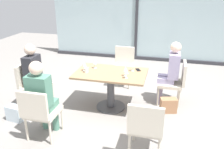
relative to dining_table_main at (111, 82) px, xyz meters
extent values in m
plane|color=gray|center=(0.00, 0.00, -0.54)|extent=(12.00, 12.00, 0.00)
cube|color=#9FB7BC|center=(0.00, 3.20, 0.81)|extent=(5.33, 0.03, 2.70)
cube|color=#2D2D33|center=(0.00, 3.17, 0.81)|extent=(0.08, 0.06, 2.70)
cube|color=#2D2D33|center=(0.00, 3.17, -0.49)|extent=(5.33, 0.10, 0.10)
cube|color=#997551|center=(0.00, 0.00, 0.17)|extent=(1.31, 0.83, 0.04)
cylinder|color=#4C4C51|center=(0.00, 0.00, -0.19)|extent=(0.14, 0.14, 0.69)
cylinder|color=#4C4C51|center=(0.00, 0.00, -0.53)|extent=(0.56, 0.56, 0.02)
cube|color=beige|center=(-1.37, -0.32, -0.12)|extent=(0.46, 0.46, 0.06)
cube|color=beige|center=(-1.62, -0.32, 0.12)|extent=(0.05, 0.46, 0.42)
cylinder|color=beige|center=(-1.17, -0.52, -0.35)|extent=(0.04, 0.04, 0.39)
cylinder|color=beige|center=(-1.17, -0.12, -0.35)|extent=(0.04, 0.04, 0.39)
cylinder|color=beige|center=(-1.57, -0.52, -0.35)|extent=(0.04, 0.04, 0.39)
cylinder|color=beige|center=(-1.57, -0.12, -0.35)|extent=(0.04, 0.04, 0.39)
cube|color=beige|center=(1.08, 0.48, -0.12)|extent=(0.46, 0.46, 0.06)
cube|color=beige|center=(1.33, 0.48, 0.12)|extent=(0.05, 0.46, 0.42)
cylinder|color=beige|center=(0.88, 0.68, -0.35)|extent=(0.04, 0.04, 0.39)
cylinder|color=beige|center=(0.88, 0.28, -0.35)|extent=(0.04, 0.04, 0.39)
cylinder|color=beige|center=(1.28, 0.68, -0.35)|extent=(0.04, 0.04, 0.39)
cylinder|color=beige|center=(1.28, 0.28, -0.35)|extent=(0.04, 0.04, 0.39)
cube|color=beige|center=(-0.79, -1.11, -0.12)|extent=(0.46, 0.46, 0.06)
cube|color=beige|center=(-0.79, -1.36, 0.12)|extent=(0.46, 0.05, 0.42)
cylinder|color=beige|center=(-0.59, -0.91, -0.35)|extent=(0.04, 0.04, 0.39)
cylinder|color=beige|center=(-0.99, -0.91, -0.35)|extent=(0.04, 0.04, 0.39)
cylinder|color=beige|center=(-0.59, -1.31, -0.35)|extent=(0.04, 0.04, 0.39)
cylinder|color=beige|center=(-0.99, -1.31, -0.35)|extent=(0.04, 0.04, 0.39)
cube|color=beige|center=(0.00, 1.11, -0.12)|extent=(0.46, 0.46, 0.06)
cube|color=beige|center=(0.00, 1.36, 0.12)|extent=(0.46, 0.05, 0.42)
cylinder|color=beige|center=(-0.20, 0.91, -0.35)|extent=(0.04, 0.04, 0.39)
cylinder|color=beige|center=(0.20, 0.91, -0.35)|extent=(0.04, 0.04, 0.39)
cylinder|color=beige|center=(-0.20, 1.31, -0.35)|extent=(0.04, 0.04, 0.39)
cylinder|color=beige|center=(0.20, 1.31, -0.35)|extent=(0.04, 0.04, 0.39)
cube|color=beige|center=(0.79, -1.11, -0.12)|extent=(0.46, 0.46, 0.06)
cube|color=beige|center=(0.79, -1.36, 0.12)|extent=(0.46, 0.05, 0.42)
cylinder|color=beige|center=(0.99, -0.91, -0.35)|extent=(0.04, 0.04, 0.39)
cylinder|color=beige|center=(0.59, -0.91, -0.35)|extent=(0.04, 0.04, 0.39)
cylinder|color=beige|center=(0.59, -1.31, -0.35)|extent=(0.04, 0.04, 0.39)
cylinder|color=#28282D|center=(-1.19, -0.41, -0.32)|extent=(0.11, 0.11, 0.45)
cube|color=#28282D|center=(-1.29, -0.41, -0.04)|extent=(0.32, 0.13, 0.11)
cylinder|color=#28282D|center=(-1.19, -0.23, -0.32)|extent=(0.11, 0.11, 0.45)
cube|color=#28282D|center=(-1.29, -0.23, -0.04)|extent=(0.32, 0.13, 0.11)
cube|color=#28282D|center=(-1.42, -0.32, 0.26)|extent=(0.20, 0.34, 0.48)
sphere|color=beige|center=(-1.42, -0.32, 0.62)|extent=(0.20, 0.20, 0.20)
cylinder|color=#9E93B7|center=(0.91, 0.57, -0.32)|extent=(0.11, 0.11, 0.45)
cube|color=#9E93B7|center=(1.00, 0.57, -0.04)|extent=(0.32, 0.13, 0.11)
cylinder|color=#9E93B7|center=(0.91, 0.39, -0.32)|extent=(0.11, 0.11, 0.45)
cube|color=#9E93B7|center=(1.00, 0.39, -0.04)|extent=(0.32, 0.13, 0.11)
cube|color=#9E93B7|center=(1.13, 0.48, 0.26)|extent=(0.20, 0.34, 0.48)
sphere|color=beige|center=(1.13, 0.48, 0.62)|extent=(0.20, 0.20, 0.20)
cylinder|color=#4C7F6B|center=(-0.70, -0.93, -0.32)|extent=(0.11, 0.11, 0.45)
cube|color=#4C7F6B|center=(-0.70, -1.03, -0.04)|extent=(0.13, 0.32, 0.11)
cylinder|color=#4C7F6B|center=(-0.88, -0.93, -0.32)|extent=(0.11, 0.11, 0.45)
cube|color=#4C7F6B|center=(-0.88, -1.03, -0.04)|extent=(0.13, 0.32, 0.11)
cube|color=#4C7F6B|center=(-0.79, -1.16, 0.26)|extent=(0.34, 0.20, 0.48)
sphere|color=beige|center=(-0.79, -1.16, 0.62)|extent=(0.20, 0.20, 0.20)
cylinder|color=silver|center=(0.33, -0.20, 0.19)|extent=(0.06, 0.06, 0.00)
cylinder|color=silver|center=(0.33, -0.20, 0.24)|extent=(0.01, 0.01, 0.08)
cone|color=silver|center=(0.33, -0.20, 0.33)|extent=(0.07, 0.07, 0.09)
cylinder|color=silver|center=(0.38, 0.18, 0.19)|extent=(0.06, 0.06, 0.00)
cylinder|color=silver|center=(0.38, 0.18, 0.24)|extent=(0.01, 0.01, 0.08)
cone|color=silver|center=(0.38, 0.18, 0.33)|extent=(0.07, 0.07, 0.09)
cylinder|color=silver|center=(-0.35, 0.15, 0.19)|extent=(0.06, 0.06, 0.00)
cylinder|color=silver|center=(-0.35, 0.15, 0.24)|extent=(0.01, 0.01, 0.08)
cone|color=silver|center=(-0.35, 0.15, 0.33)|extent=(0.07, 0.07, 0.09)
cylinder|color=silver|center=(0.30, -0.11, 0.19)|extent=(0.06, 0.06, 0.00)
cylinder|color=silver|center=(0.30, -0.11, 0.24)|extent=(0.01, 0.01, 0.08)
cone|color=silver|center=(0.30, -0.11, 0.33)|extent=(0.07, 0.07, 0.09)
cylinder|color=silver|center=(-0.50, -0.03, 0.19)|extent=(0.06, 0.06, 0.00)
cylinder|color=silver|center=(-0.50, -0.03, 0.24)|extent=(0.01, 0.01, 0.08)
cone|color=silver|center=(-0.50, -0.03, 0.33)|extent=(0.07, 0.07, 0.09)
cylinder|color=white|center=(-0.44, -0.10, 0.23)|extent=(0.08, 0.08, 0.09)
cube|color=black|center=(0.47, 0.25, 0.19)|extent=(0.12, 0.16, 0.01)
cube|color=silver|center=(-1.52, -0.86, -0.40)|extent=(0.32, 0.20, 0.28)
cube|color=#A3704C|center=(1.09, 0.08, -0.40)|extent=(0.33, 0.23, 0.28)
camera|label=1|loc=(0.99, -3.87, 1.74)|focal=37.20mm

